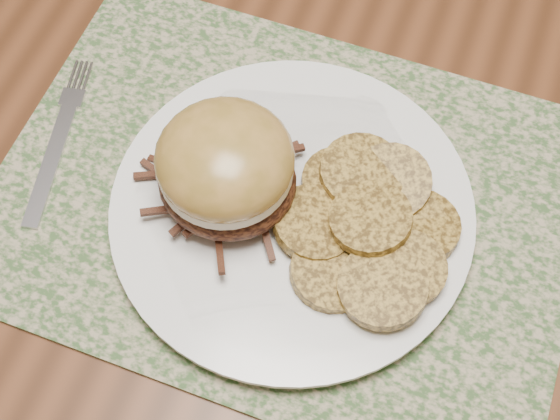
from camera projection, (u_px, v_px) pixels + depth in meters
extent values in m
plane|color=brown|center=(135.00, 354.00, 1.33)|extent=(3.50, 3.50, 0.00)
cube|color=#3B5A2E|center=(286.00, 201.00, 0.61)|extent=(0.45, 0.33, 0.00)
cylinder|color=white|center=(292.00, 211.00, 0.59)|extent=(0.26, 0.26, 0.02)
ellipsoid|color=black|center=(227.00, 180.00, 0.57)|extent=(0.11, 0.11, 0.04)
cylinder|color=beige|center=(226.00, 166.00, 0.56)|extent=(0.11, 0.11, 0.01)
ellipsoid|color=#A27535|center=(225.00, 158.00, 0.55)|extent=(0.11, 0.11, 0.05)
cylinder|color=#A78031|center=(340.00, 182.00, 0.59)|extent=(0.07, 0.07, 0.01)
cylinder|color=#A78031|center=(391.00, 182.00, 0.58)|extent=(0.08, 0.08, 0.03)
cylinder|color=#A78031|center=(418.00, 226.00, 0.57)|extent=(0.08, 0.08, 0.02)
cylinder|color=#A78031|center=(315.00, 223.00, 0.57)|extent=(0.08, 0.08, 0.02)
cylinder|color=#A78031|center=(371.00, 219.00, 0.56)|extent=(0.09, 0.09, 0.02)
cylinder|color=#A78031|center=(407.00, 268.00, 0.55)|extent=(0.07, 0.07, 0.02)
cylinder|color=#A78031|center=(333.00, 271.00, 0.56)|extent=(0.07, 0.07, 0.02)
cylinder|color=#A78031|center=(383.00, 286.00, 0.54)|extent=(0.09, 0.09, 0.02)
cylinder|color=#A78031|center=(362.00, 173.00, 0.58)|extent=(0.09, 0.09, 0.02)
cylinder|color=#A78031|center=(410.00, 224.00, 0.57)|extent=(0.07, 0.07, 0.02)
cube|color=#B7B7BE|center=(50.00, 165.00, 0.62)|extent=(0.04, 0.11, 0.00)
cube|color=#B7B7BE|center=(72.00, 98.00, 0.65)|extent=(0.02, 0.02, 0.00)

